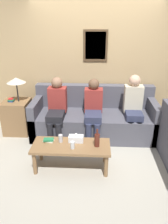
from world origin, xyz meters
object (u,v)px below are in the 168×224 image
at_px(wine_bottle, 97,140).
at_px(person_right, 133,105).
at_px(drinking_glass, 73,145).
at_px(person_middle, 93,108).
at_px(couch_main, 94,119).
at_px(coffee_table, 71,148).
at_px(person_left, 57,107).

relative_size(wine_bottle, person_right, 0.23).
relative_size(drinking_glass, person_middle, 0.10).
height_order(couch_main, coffee_table, couch_main).
height_order(wine_bottle, person_left, person_left).
height_order(coffee_table, wine_bottle, wine_bottle).
bearing_deg(person_right, coffee_table, -136.72).
relative_size(drinking_glass, person_left, 0.10).
xyz_separation_m(wine_bottle, person_left, (-0.76, 0.94, 0.14)).
bearing_deg(couch_main, person_right, -11.42).
bearing_deg(coffee_table, person_left, 111.69).
distance_m(couch_main, wine_bottle, 1.18).
bearing_deg(person_middle, drinking_glass, -105.61).
bearing_deg(wine_bottle, drinking_glass, -167.22).
bearing_deg(drinking_glass, coffee_table, 110.05).
bearing_deg(wine_bottle, person_left, 129.19).
distance_m(wine_bottle, drinking_glass, 0.37).
xyz_separation_m(drinking_glass, person_middle, (0.29, 1.03, 0.18)).
bearing_deg(person_right, wine_bottle, -123.70).
height_order(person_middle, person_right, person_right).
relative_size(coffee_table, person_right, 0.96).
xyz_separation_m(person_left, person_middle, (0.69, 0.02, -0.01)).
relative_size(couch_main, wine_bottle, 8.45).
xyz_separation_m(couch_main, wine_bottle, (0.06, -1.17, 0.19)).
relative_size(coffee_table, person_left, 1.00).
bearing_deg(person_right, person_left, -176.71).
distance_m(wine_bottle, person_left, 1.21).
bearing_deg(drinking_glass, wine_bottle, 12.78).
distance_m(drinking_glass, person_middle, 1.09).
bearing_deg(coffee_table, drinking_glass, -69.95).
bearing_deg(person_left, couch_main, 18.25).
height_order(person_left, person_right, person_right).
relative_size(drinking_glass, person_right, 0.09).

